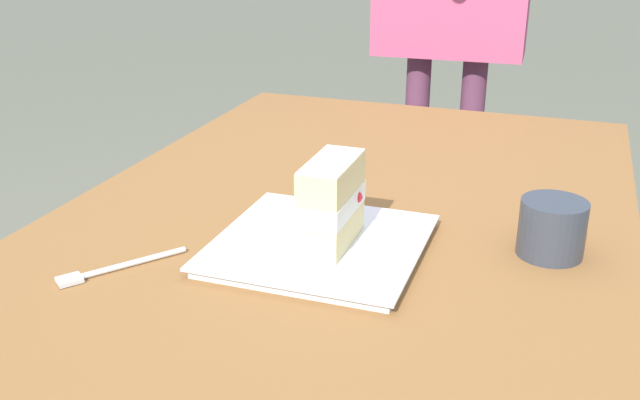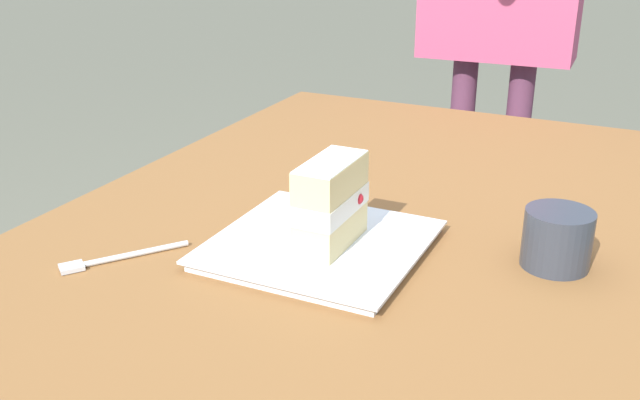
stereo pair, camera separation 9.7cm
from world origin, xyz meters
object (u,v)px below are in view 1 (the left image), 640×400
(cake_slice, at_px, (331,202))
(patio_table, at_px, (346,268))
(coffee_cup, at_px, (552,227))
(dessert_fork, at_px, (114,268))
(dessert_plate, at_px, (320,245))

(cake_slice, bearing_deg, patio_table, 9.48)
(patio_table, height_order, coffee_cup, coffee_cup)
(dessert_fork, bearing_deg, dessert_plate, -58.01)
(patio_table, xyz_separation_m, dessert_plate, (-0.15, -0.01, 0.11))
(dessert_plate, bearing_deg, cake_slice, -99.98)
(cake_slice, relative_size, dessert_fork, 0.87)
(patio_table, height_order, dessert_plate, dessert_plate)
(dessert_plate, relative_size, coffee_cup, 3.12)
(cake_slice, bearing_deg, dessert_plate, 80.02)
(patio_table, bearing_deg, dessert_plate, -176.59)
(dessert_plate, relative_size, dessert_fork, 1.88)
(dessert_plate, bearing_deg, dessert_fork, 121.99)
(coffee_cup, bearing_deg, patio_table, 78.82)
(dessert_plate, bearing_deg, coffee_cup, -72.65)
(patio_table, height_order, cake_slice, cake_slice)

